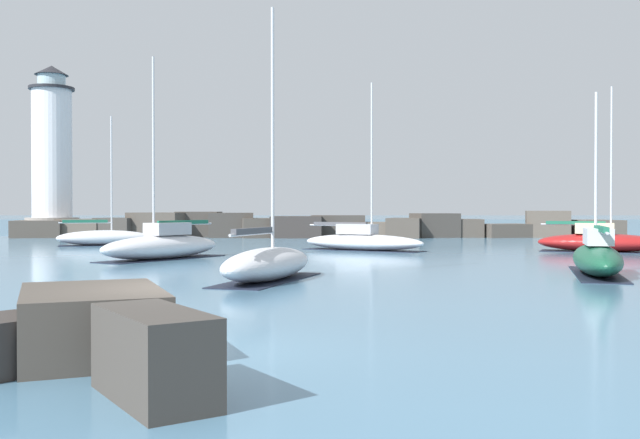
# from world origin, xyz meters

# --- Properties ---
(ground_plane) EXTENTS (600.00, 600.00, 0.00)m
(ground_plane) POSITION_xyz_m (0.00, 0.00, 0.00)
(ground_plane) COLOR teal
(open_sea_beyond) EXTENTS (400.00, 116.00, 0.01)m
(open_sea_beyond) POSITION_xyz_m (0.00, 113.11, 0.00)
(open_sea_beyond) COLOR teal
(open_sea_beyond) RESTS_ON ground
(breakwater_jetty) EXTENTS (55.78, 6.84, 2.45)m
(breakwater_jetty) POSITION_xyz_m (1.03, 53.04, 0.98)
(breakwater_jetty) COLOR #4C443D
(breakwater_jetty) RESTS_ON ground
(lighthouse) EXTENTS (4.93, 4.93, 16.24)m
(lighthouse) POSITION_xyz_m (-23.90, 54.44, 7.17)
(lighthouse) COLOR gray
(lighthouse) RESTS_ON ground
(sailboat_moored_0) EXTENTS (8.10, 5.89, 10.44)m
(sailboat_moored_0) POSITION_xyz_m (4.58, 31.64, 0.62)
(sailboat_moored_0) COLOR white
(sailboat_moored_0) RESTS_ON ground
(sailboat_moored_1) EXTENTS (3.75, 8.04, 7.28)m
(sailboat_moored_1) POSITION_xyz_m (13.09, 15.15, 0.69)
(sailboat_moored_1) COLOR #195138
(sailboat_moored_1) RESTS_ON ground
(sailboat_moored_3) EXTENTS (3.90, 6.95, 9.96)m
(sailboat_moored_3) POSITION_xyz_m (0.31, 12.63, 0.63)
(sailboat_moored_3) COLOR silver
(sailboat_moored_3) RESTS_ON ground
(sailboat_moored_4) EXTENTS (6.80, 3.91, 9.23)m
(sailboat_moored_4) POSITION_xyz_m (-13.52, 37.47, 0.58)
(sailboat_moored_4) COLOR silver
(sailboat_moored_4) RESTS_ON ground
(sailboat_moored_5) EXTENTS (7.73, 4.87, 9.96)m
(sailboat_moored_5) POSITION_xyz_m (18.94, 30.30, 0.65)
(sailboat_moored_5) COLOR maroon
(sailboat_moored_5) RESTS_ON ground
(sailboat_moored_6) EXTENTS (5.98, 7.85, 10.35)m
(sailboat_moored_6) POSITION_xyz_m (-6.10, 23.72, 0.72)
(sailboat_moored_6) COLOR white
(sailboat_moored_6) RESTS_ON ground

